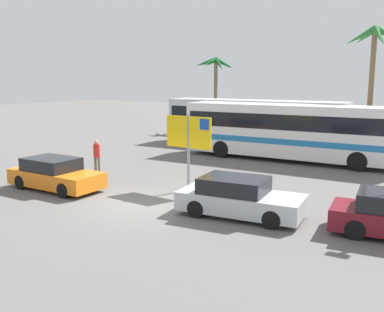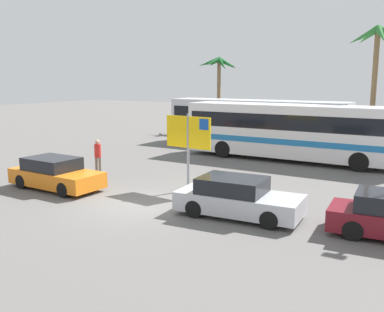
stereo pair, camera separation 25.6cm
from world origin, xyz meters
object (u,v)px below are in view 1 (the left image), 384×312
at_px(bus_rear_coach, 254,121).
at_px(ferry_sign, 189,135).
at_px(bus_front_coach, 291,129).
at_px(car_silver, 239,198).
at_px(pedestrian_crossing_lot, 97,154).
at_px(car_orange, 55,174).

xyz_separation_m(bus_rear_coach, ferry_sign, (2.41, -12.59, 0.54)).
height_order(bus_front_coach, bus_rear_coach, same).
relative_size(bus_rear_coach, car_silver, 2.87).
bearing_deg(ferry_sign, pedestrian_crossing_lot, 179.84).
xyz_separation_m(ferry_sign, pedestrian_crossing_lot, (-5.57, 0.47, -1.34)).
bearing_deg(ferry_sign, car_orange, -147.21).
xyz_separation_m(bus_front_coach, car_silver, (1.72, -10.79, -1.15)).
bearing_deg(car_silver, car_orange, 179.88).
distance_m(bus_front_coach, bus_rear_coach, 5.44).
height_order(bus_rear_coach, ferry_sign, ferry_sign).
bearing_deg(bus_front_coach, pedestrian_crossing_lot, -130.26).
relative_size(car_silver, pedestrian_crossing_lot, 2.57).
bearing_deg(bus_rear_coach, car_orange, -99.66).
relative_size(bus_rear_coach, pedestrian_crossing_lot, 7.36).
bearing_deg(car_orange, bus_front_coach, 61.42).
height_order(ferry_sign, car_silver, ferry_sign).
distance_m(bus_front_coach, pedestrian_crossing_lot, 10.89).
height_order(bus_rear_coach, pedestrian_crossing_lot, bus_rear_coach).
height_order(bus_front_coach, ferry_sign, ferry_sign).
height_order(car_silver, pedestrian_crossing_lot, pedestrian_crossing_lot).
height_order(bus_front_coach, pedestrian_crossing_lot, bus_front_coach).
distance_m(bus_front_coach, car_orange, 13.19).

